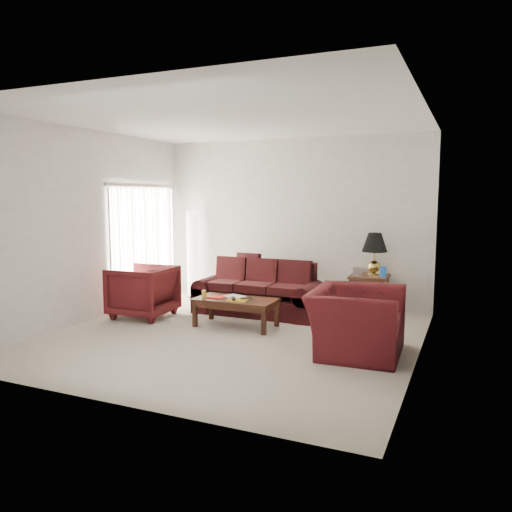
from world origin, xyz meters
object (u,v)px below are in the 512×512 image
at_px(sofa, 258,289).
at_px(end_table, 369,295).
at_px(coffee_table, 236,313).
at_px(armchair_left, 143,291).
at_px(armchair_right, 356,321).
at_px(floor_lamp, 193,254).

distance_m(sofa, end_table, 1.86).
bearing_deg(coffee_table, sofa, 90.61).
bearing_deg(end_table, armchair_left, -153.67).
bearing_deg(armchair_right, coffee_table, 71.82).
height_order(floor_lamp, armchair_left, floor_lamp).
relative_size(sofa, coffee_table, 1.71).
bearing_deg(armchair_right, armchair_left, 79.62).
height_order(end_table, armchair_right, armchair_right).
xyz_separation_m(end_table, coffee_table, (-1.69, -1.61, -0.12)).
distance_m(armchair_left, coffee_table, 1.68).
height_order(end_table, coffee_table, end_table).
distance_m(end_table, floor_lamp, 3.47).
bearing_deg(sofa, coffee_table, -91.51).
height_order(sofa, armchair_left, sofa).
xyz_separation_m(sofa, armchair_left, (-1.64, -0.93, -0.01)).
distance_m(end_table, armchair_left, 3.74).
xyz_separation_m(floor_lamp, coffee_table, (1.74, -1.69, -0.63)).
height_order(end_table, armchair_left, armchair_left).
bearing_deg(floor_lamp, armchair_left, -87.42).
bearing_deg(armchair_right, floor_lamp, 56.22).
relative_size(armchair_left, armchair_right, 0.74).
bearing_deg(floor_lamp, sofa, -24.98).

